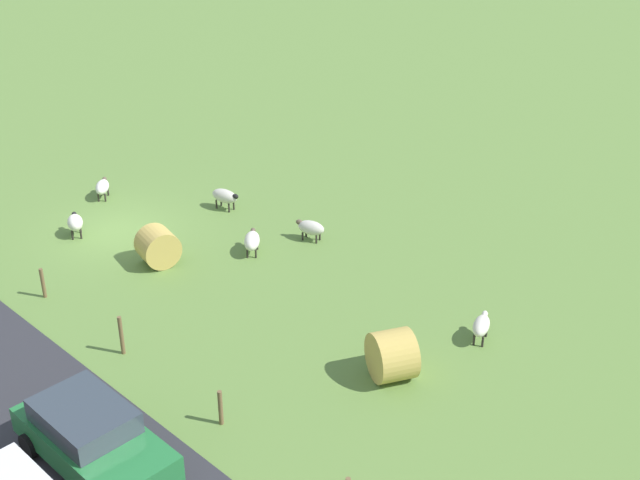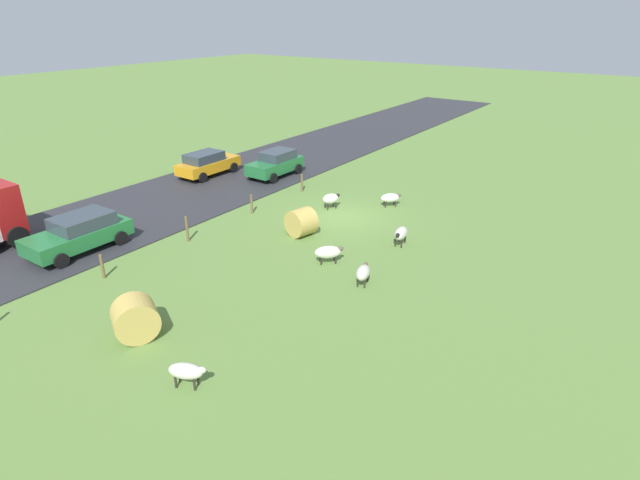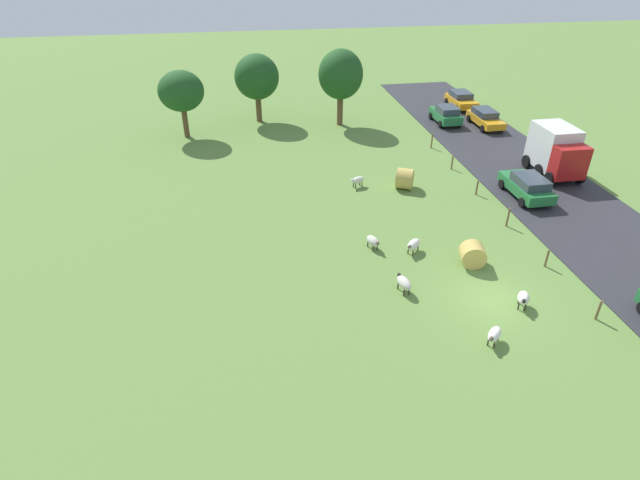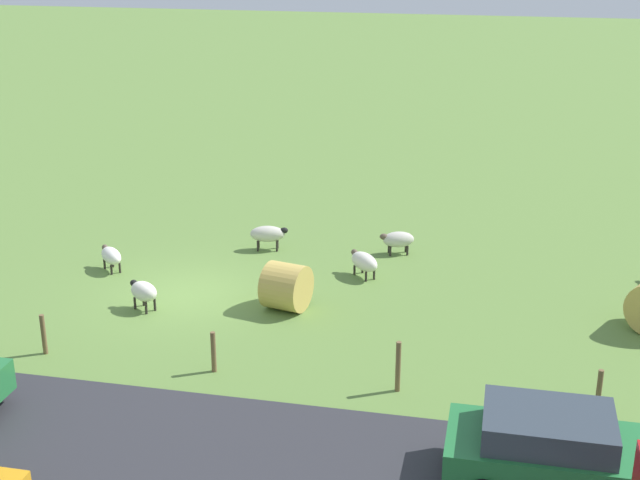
{
  "view_description": "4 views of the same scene",
  "coord_description": "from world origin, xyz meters",
  "px_view_note": "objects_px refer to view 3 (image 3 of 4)",
  "views": [
    {
      "loc": [
        14.73,
        24.91,
        14.37
      ],
      "look_at": [
        -2.87,
        7.57,
        1.37
      ],
      "focal_mm": 48.02,
      "sensor_mm": 36.0,
      "label": 1
    },
    {
      "loc": [
        -13.36,
        21.02,
        9.82
      ],
      "look_at": [
        -2.82,
        6.01,
        1.64
      ],
      "focal_mm": 28.94,
      "sensor_mm": 36.0,
      "label": 2
    },
    {
      "loc": [
        -11.48,
        -18.08,
        15.55
      ],
      "look_at": [
        -7.61,
        5.14,
        1.1
      ],
      "focal_mm": 28.42,
      "sensor_mm": 36.0,
      "label": 3
    },
    {
      "loc": [
        22.18,
        8.64,
        10.24
      ],
      "look_at": [
        -2.74,
        3.31,
        0.94
      ],
      "focal_mm": 49.78,
      "sensor_mm": 36.0,
      "label": 4
    }
  ],
  "objects_px": {
    "sheep_3": "(404,283)",
    "tree_1": "(181,91)",
    "truck_0": "(556,151)",
    "sheep_1": "(373,241)",
    "sheep_0": "(358,180)",
    "hay_bale_0": "(405,179)",
    "tree_2": "(257,77)",
    "car_4": "(461,99)",
    "car_5": "(527,186)",
    "sheep_4": "(523,298)",
    "tree_0": "(341,75)",
    "hay_bale_1": "(473,254)",
    "sheep_5": "(494,334)",
    "car_3": "(446,114)",
    "car_0": "(485,118)",
    "sheep_2": "(414,245)"
  },
  "relations": [
    {
      "from": "sheep_0",
      "to": "sheep_2",
      "type": "relative_size",
      "value": 0.99
    },
    {
      "from": "hay_bale_0",
      "to": "car_5",
      "type": "relative_size",
      "value": 0.33
    },
    {
      "from": "tree_2",
      "to": "car_5",
      "type": "xyz_separation_m",
      "value": [
        16.77,
        -19.18,
        -3.22
      ]
    },
    {
      "from": "hay_bale_0",
      "to": "car_4",
      "type": "distance_m",
      "value": 20.66
    },
    {
      "from": "tree_0",
      "to": "car_0",
      "type": "distance_m",
      "value": 13.86
    },
    {
      "from": "sheep_1",
      "to": "truck_0",
      "type": "xyz_separation_m",
      "value": [
        15.6,
        7.74,
        1.4
      ]
    },
    {
      "from": "truck_0",
      "to": "sheep_1",
      "type": "bearing_deg",
      "value": -153.6
    },
    {
      "from": "sheep_3",
      "to": "tree_1",
      "type": "xyz_separation_m",
      "value": [
        -11.97,
        24.68,
        3.42
      ]
    },
    {
      "from": "tree_0",
      "to": "truck_0",
      "type": "relative_size",
      "value": 1.52
    },
    {
      "from": "hay_bale_1",
      "to": "tree_2",
      "type": "relative_size",
      "value": 0.21
    },
    {
      "from": "sheep_3",
      "to": "truck_0",
      "type": "xyz_separation_m",
      "value": [
        15.1,
        11.93,
        1.35
      ]
    },
    {
      "from": "sheep_0",
      "to": "truck_0",
      "type": "xyz_separation_m",
      "value": [
        14.61,
        -0.33,
        1.38
      ]
    },
    {
      "from": "hay_bale_0",
      "to": "hay_bale_1",
      "type": "xyz_separation_m",
      "value": [
        0.68,
        -9.83,
        -0.06
      ]
    },
    {
      "from": "car_5",
      "to": "sheep_0",
      "type": "bearing_deg",
      "value": 162.04
    },
    {
      "from": "sheep_5",
      "to": "hay_bale_0",
      "type": "xyz_separation_m",
      "value": [
        0.92,
        15.77,
        0.22
      ]
    },
    {
      "from": "sheep_4",
      "to": "sheep_5",
      "type": "distance_m",
      "value": 3.27
    },
    {
      "from": "sheep_4",
      "to": "sheep_5",
      "type": "bearing_deg",
      "value": -139.78
    },
    {
      "from": "sheep_0",
      "to": "car_5",
      "type": "relative_size",
      "value": 0.27
    },
    {
      "from": "truck_0",
      "to": "sheep_2",
      "type": "bearing_deg",
      "value": -147.74
    },
    {
      "from": "sheep_5",
      "to": "tree_2",
      "type": "relative_size",
      "value": 0.18
    },
    {
      "from": "hay_bale_0",
      "to": "car_0",
      "type": "xyz_separation_m",
      "value": [
        11.28,
        11.36,
        0.12
      ]
    },
    {
      "from": "tree_0",
      "to": "truck_0",
      "type": "bearing_deg",
      "value": -46.19
    },
    {
      "from": "hay_bale_0",
      "to": "tree_2",
      "type": "distance_m",
      "value": 19.05
    },
    {
      "from": "sheep_0",
      "to": "hay_bale_1",
      "type": "bearing_deg",
      "value": -69.81
    },
    {
      "from": "sheep_2",
      "to": "hay_bale_1",
      "type": "relative_size",
      "value": 0.9
    },
    {
      "from": "hay_bale_0",
      "to": "hay_bale_1",
      "type": "relative_size",
      "value": 1.09
    },
    {
      "from": "car_3",
      "to": "tree_1",
      "type": "bearing_deg",
      "value": 178.98
    },
    {
      "from": "tree_0",
      "to": "car_5",
      "type": "relative_size",
      "value": 1.54
    },
    {
      "from": "sheep_0",
      "to": "sheep_5",
      "type": "height_order",
      "value": "sheep_0"
    },
    {
      "from": "hay_bale_0",
      "to": "car_0",
      "type": "distance_m",
      "value": 16.01
    },
    {
      "from": "hay_bale_1",
      "to": "car_5",
      "type": "distance_m",
      "value": 9.9
    },
    {
      "from": "sheep_5",
      "to": "sheep_4",
      "type": "bearing_deg",
      "value": 40.22
    },
    {
      "from": "sheep_3",
      "to": "car_0",
      "type": "height_order",
      "value": "car_0"
    },
    {
      "from": "truck_0",
      "to": "sheep_5",
      "type": "bearing_deg",
      "value": -127.35
    },
    {
      "from": "hay_bale_0",
      "to": "car_4",
      "type": "bearing_deg",
      "value": 56.5
    },
    {
      "from": "sheep_2",
      "to": "car_5",
      "type": "xyz_separation_m",
      "value": [
        9.69,
        5.3,
        0.38
      ]
    },
    {
      "from": "hay_bale_0",
      "to": "car_3",
      "type": "distance_m",
      "value": 15.03
    },
    {
      "from": "sheep_4",
      "to": "sheep_3",
      "type": "bearing_deg",
      "value": 158.12
    },
    {
      "from": "tree_1",
      "to": "car_3",
      "type": "distance_m",
      "value": 23.86
    },
    {
      "from": "hay_bale_1",
      "to": "car_4",
      "type": "bearing_deg",
      "value": 68.39
    },
    {
      "from": "sheep_5",
      "to": "tree_0",
      "type": "distance_m",
      "value": 30.2
    },
    {
      "from": "sheep_2",
      "to": "car_0",
      "type": "distance_m",
      "value": 23.58
    },
    {
      "from": "hay_bale_0",
      "to": "tree_2",
      "type": "xyz_separation_m",
      "value": [
        -9.12,
        16.38,
        3.38
      ]
    },
    {
      "from": "car_4",
      "to": "truck_0",
      "type": "bearing_deg",
      "value": -89.96
    },
    {
      "from": "sheep_3",
      "to": "car_5",
      "type": "height_order",
      "value": "car_5"
    },
    {
      "from": "sheep_3",
      "to": "tree_2",
      "type": "xyz_separation_m",
      "value": [
        -5.43,
        27.92,
        3.55
      ]
    },
    {
      "from": "tree_1",
      "to": "car_0",
      "type": "distance_m",
      "value": 27.17
    },
    {
      "from": "sheep_1",
      "to": "sheep_2",
      "type": "bearing_deg",
      "value": -19.11
    },
    {
      "from": "tree_2",
      "to": "car_5",
      "type": "bearing_deg",
      "value": -48.83
    },
    {
      "from": "sheep_4",
      "to": "tree_0",
      "type": "xyz_separation_m",
      "value": [
        -3.36,
        27.8,
        4.0
      ]
    }
  ]
}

